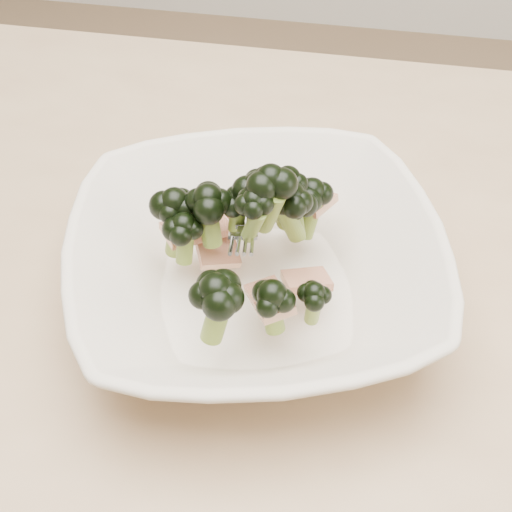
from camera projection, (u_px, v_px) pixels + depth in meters
The scene contains 2 objects.
dining_table at pixel (247, 346), 0.69m from camera, with size 1.20×0.80×0.75m.
broccoli_dish at pixel (256, 262), 0.57m from camera, with size 0.37×0.37×0.14m.
Camera 1 is at (0.09, -0.42, 1.20)m, focal length 50.00 mm.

